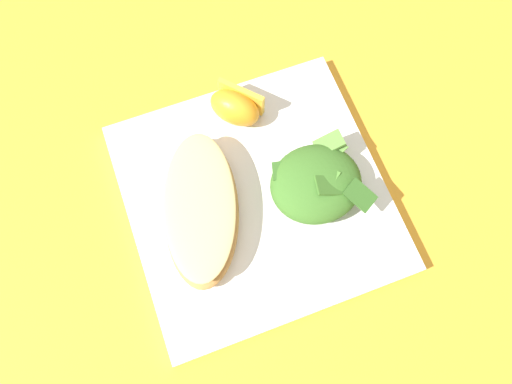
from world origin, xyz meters
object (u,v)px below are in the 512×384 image
at_px(white_plate, 256,197).
at_px(cheesy_pizza_bread, 201,209).
at_px(orange_wedge_front, 235,107).
at_px(green_salad_pile, 316,183).

distance_m(white_plate, cheesy_pizza_bread, 0.07).
bearing_deg(orange_wedge_front, cheesy_pizza_bread, 53.70).
distance_m(white_plate, green_salad_pile, 0.07).
relative_size(white_plate, cheesy_pizza_bread, 1.51).
xyz_separation_m(white_plate, green_salad_pile, (-0.06, 0.02, 0.03)).
height_order(green_salad_pile, orange_wedge_front, green_salad_pile).
relative_size(cheesy_pizza_bread, green_salad_pile, 1.82).
height_order(cheesy_pizza_bread, orange_wedge_front, orange_wedge_front).
bearing_deg(white_plate, orange_wedge_front, -97.09).
distance_m(cheesy_pizza_bread, green_salad_pile, 0.13).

